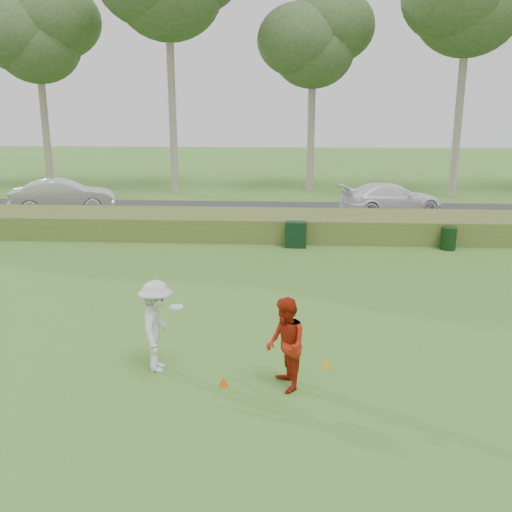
# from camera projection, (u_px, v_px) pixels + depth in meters

# --- Properties ---
(ground) EXTENTS (120.00, 120.00, 0.00)m
(ground) POSITION_uv_depth(u_px,v_px,m) (243.00, 371.00, 11.36)
(ground) COLOR #3C7627
(ground) RESTS_ON ground
(reed_strip) EXTENTS (80.00, 3.00, 0.90)m
(reed_strip) POSITION_uv_depth(u_px,v_px,m) (268.00, 225.00, 22.82)
(reed_strip) COLOR #516327
(reed_strip) RESTS_ON ground
(park_road) EXTENTS (80.00, 6.00, 0.06)m
(park_road) POSITION_uv_depth(u_px,v_px,m) (273.00, 212.00, 27.74)
(park_road) COLOR #2D2D2D
(park_road) RESTS_ON ground
(tree_2) EXTENTS (6.50, 6.50, 12.00)m
(tree_2) POSITION_uv_depth(u_px,v_px,m) (37.00, 35.00, 33.02)
(tree_2) COLOR gray
(tree_2) RESTS_ON ground
(tree_4) EXTENTS (6.24, 6.24, 11.50)m
(tree_4) POSITION_uv_depth(u_px,v_px,m) (313.00, 41.00, 32.63)
(tree_4) COLOR gray
(tree_4) RESTS_ON ground
(player_white) EXTENTS (0.92, 1.24, 1.85)m
(player_white) POSITION_uv_depth(u_px,v_px,m) (157.00, 326.00, 11.19)
(player_white) COLOR silver
(player_white) RESTS_ON ground
(player_red) EXTENTS (0.87, 1.00, 1.76)m
(player_red) POSITION_uv_depth(u_px,v_px,m) (286.00, 345.00, 10.44)
(player_red) COLOR #A9210E
(player_red) RESTS_ON ground
(cone_orange) EXTENTS (0.17, 0.17, 0.19)m
(cone_orange) POSITION_uv_depth(u_px,v_px,m) (224.00, 381.00, 10.73)
(cone_orange) COLOR #D8540B
(cone_orange) RESTS_ON ground
(cone_yellow) EXTENTS (0.19, 0.19, 0.21)m
(cone_yellow) POSITION_uv_depth(u_px,v_px,m) (326.00, 363.00, 11.46)
(cone_yellow) COLOR gold
(cone_yellow) RESTS_ON ground
(utility_cabinet) EXTENTS (0.79, 0.51, 0.96)m
(utility_cabinet) POSITION_uv_depth(u_px,v_px,m) (296.00, 235.00, 21.01)
(utility_cabinet) COLOR black
(utility_cabinet) RESTS_ON ground
(trash_bin) EXTENTS (0.70, 0.70, 0.83)m
(trash_bin) POSITION_uv_depth(u_px,v_px,m) (448.00, 238.00, 20.69)
(trash_bin) COLOR black
(trash_bin) RESTS_ON ground
(car_mid) EXTENTS (5.09, 3.04, 1.58)m
(car_mid) POSITION_uv_depth(u_px,v_px,m) (63.00, 196.00, 27.41)
(car_mid) COLOR silver
(car_mid) RESTS_ON park_road
(car_right) EXTENTS (5.25, 3.26, 1.42)m
(car_right) POSITION_uv_depth(u_px,v_px,m) (391.00, 198.00, 27.23)
(car_right) COLOR white
(car_right) RESTS_ON park_road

